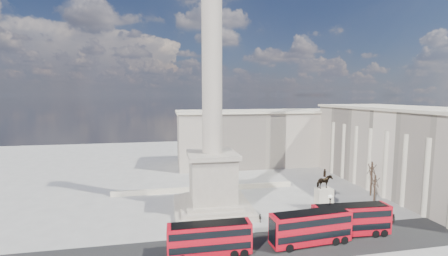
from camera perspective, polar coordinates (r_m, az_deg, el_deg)
name	(u,v)px	position (r m, az deg, el deg)	size (l,w,h in m)	color
ground	(217,221)	(53.25, -1.36, -17.23)	(180.00, 180.00, 0.00)	#9C9A94
asphalt_road	(264,247)	(45.55, 7.54, -21.56)	(120.00, 9.00, 0.01)	#262626
nelsons_column	(212,141)	(54.41, -2.25, -2.52)	(14.00, 14.00, 49.85)	#A59A89
balustrade_wall	(205,189)	(67.90, -3.59, -11.47)	(40.00, 0.60, 1.10)	beige
building_east	(405,148)	(79.52, 31.23, -3.26)	(19.00, 46.00, 18.60)	beige
building_northeast	(260,137)	(93.39, 6.79, -1.72)	(51.00, 17.00, 16.60)	beige
red_bus_a	(210,239)	(42.19, -2.66, -20.31)	(11.09, 2.72, 4.49)	#B70917
red_bus_b	(311,227)	(46.54, 16.24, -17.70)	(12.00, 3.61, 4.79)	#B70917
red_bus_c	(351,219)	(51.18, 23.11, -15.72)	(11.83, 3.24, 4.75)	#B70917
victorian_lamp	(330,211)	(49.75, 19.48, -14.72)	(0.54, 0.54, 6.30)	black
equestrian_statue	(324,196)	(59.96, 18.48, -12.10)	(3.67, 2.75, 7.73)	beige
bare_tree_near	(418,176)	(68.28, 33.07, -7.73)	(1.71, 1.71, 7.49)	#332319
bare_tree_mid	(375,180)	(64.27, 26.84, -8.91)	(1.72, 1.72, 6.53)	#332319
bare_tree_far	(372,168)	(70.75, 26.34, -6.78)	(1.88, 1.88, 7.68)	#332319
pedestrian_walking	(353,221)	(55.32, 23.39, -15.94)	(0.58, 0.38, 1.58)	black
pedestrian_standing	(393,219)	(59.04, 29.51, -14.80)	(0.79, 0.62, 1.63)	black
pedestrian_crossing	(260,218)	(52.65, 6.89, -16.66)	(0.89, 0.37, 1.51)	black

